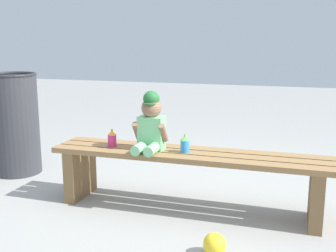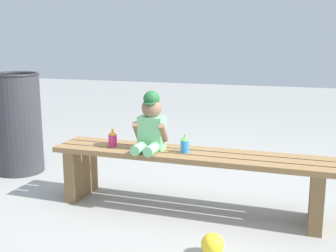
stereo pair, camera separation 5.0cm
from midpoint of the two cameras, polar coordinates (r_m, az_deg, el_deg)
name	(u,v)px [view 2 (the right image)]	position (r m, az deg, el deg)	size (l,w,h in m)	color
ground_plane	(188,209)	(2.96, 3.25, -11.14)	(16.00, 16.00, 0.00)	#999993
park_bench	(189,169)	(2.86, 3.32, -5.80)	(1.89, 0.35, 0.41)	olive
child_figure	(151,125)	(2.84, -1.85, 0.20)	(0.23, 0.27, 0.40)	#7FCC8C
sippy_cup_left	(113,138)	(2.99, -7.04, -1.64)	(0.06, 0.06, 0.12)	#E5337F
sippy_cup_right	(185,144)	(2.81, 2.82, -2.44)	(0.06, 0.06, 0.12)	#338CE5
toy_ball	(212,245)	(2.37, 6.68, -15.69)	(0.13, 0.13, 0.13)	yellow
trash_bin	(18,123)	(3.85, -19.35, 0.40)	(0.41, 0.41, 0.87)	#333338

